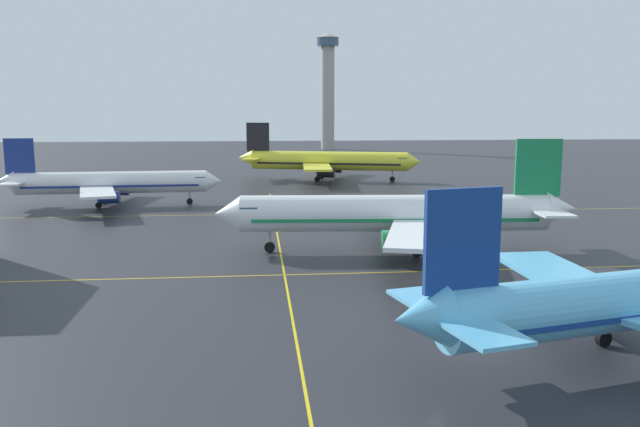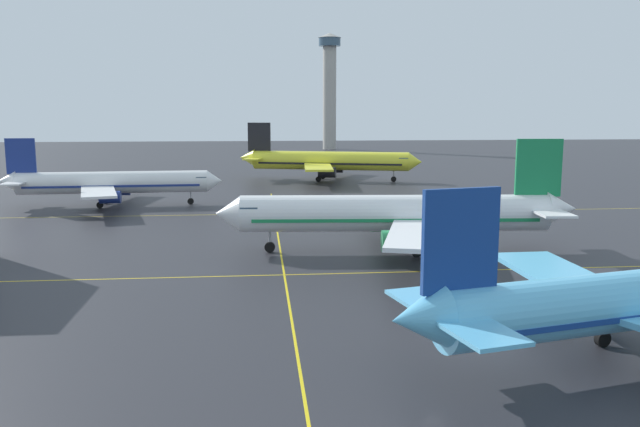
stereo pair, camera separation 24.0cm
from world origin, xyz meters
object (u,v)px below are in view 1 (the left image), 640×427
at_px(airliner_third_row, 109,183).
at_px(airliner_far_left_stand, 326,161).
at_px(control_tower, 328,83).
at_px(airliner_second_row, 399,214).

distance_m(airliner_third_row, airliner_far_left_stand, 52.02).
distance_m(airliner_third_row, control_tower, 159.06).
distance_m(airliner_second_row, airliner_far_left_stand, 72.59).
xyz_separation_m(airliner_second_row, airliner_far_left_stand, (-0.07, 72.59, 0.09)).
bearing_deg(airliner_second_row, airliner_far_left_stand, 90.06).
relative_size(airliner_second_row, airliner_third_row, 1.12).
height_order(airliner_third_row, control_tower, control_tower).
height_order(airliner_third_row, airliner_far_left_stand, airliner_far_left_stand).
bearing_deg(airliner_third_row, control_tower, 70.74).
bearing_deg(airliner_far_left_stand, airliner_second_row, -89.94).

